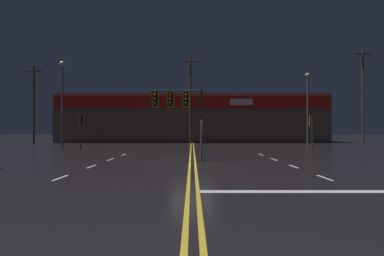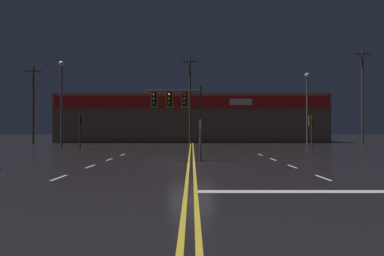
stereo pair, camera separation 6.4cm
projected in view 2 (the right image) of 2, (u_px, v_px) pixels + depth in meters
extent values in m
plane|color=black|center=(192.00, 163.00, 17.10)|extent=(200.00, 200.00, 0.00)
cube|color=gold|center=(189.00, 163.00, 17.10)|extent=(0.12, 60.00, 0.01)
cube|color=gold|center=(195.00, 163.00, 17.10)|extent=(0.12, 60.00, 0.01)
cube|color=silver|center=(60.00, 178.00, 11.71)|extent=(0.12, 1.40, 0.01)
cube|color=silver|center=(91.00, 166.00, 15.31)|extent=(0.12, 1.40, 0.01)
cube|color=silver|center=(110.00, 159.00, 18.91)|extent=(0.12, 1.40, 0.01)
cube|color=silver|center=(123.00, 155.00, 22.51)|extent=(0.12, 1.40, 0.01)
cube|color=silver|center=(324.00, 178.00, 11.69)|extent=(0.12, 1.40, 0.01)
cube|color=silver|center=(293.00, 166.00, 15.29)|extent=(0.12, 1.40, 0.01)
cube|color=silver|center=(274.00, 159.00, 18.89)|extent=(0.12, 1.40, 0.01)
cube|color=silver|center=(261.00, 155.00, 22.49)|extent=(0.12, 1.40, 0.01)
cube|color=silver|center=(361.00, 192.00, 9.09)|extent=(9.94, 0.40, 0.01)
cylinder|color=#38383D|center=(201.00, 124.00, 18.20)|extent=(0.14, 0.14, 4.52)
cylinder|color=#38383D|center=(174.00, 91.00, 18.22)|extent=(3.26, 0.10, 0.10)
cube|color=black|center=(185.00, 100.00, 18.21)|extent=(0.28, 0.24, 0.84)
cube|color=gold|center=(185.00, 100.00, 18.21)|extent=(0.42, 0.08, 0.99)
sphere|color=red|center=(185.00, 95.00, 18.06)|extent=(0.17, 0.17, 0.17)
sphere|color=#543707|center=(185.00, 99.00, 18.05)|extent=(0.17, 0.17, 0.17)
sphere|color=#084513|center=(185.00, 103.00, 18.05)|extent=(0.17, 0.17, 0.17)
cube|color=black|center=(170.00, 100.00, 18.21)|extent=(0.28, 0.24, 0.84)
cube|color=gold|center=(170.00, 100.00, 18.21)|extent=(0.42, 0.08, 0.99)
sphere|color=red|center=(170.00, 95.00, 18.06)|extent=(0.17, 0.17, 0.17)
sphere|color=#543707|center=(170.00, 99.00, 18.06)|extent=(0.17, 0.17, 0.17)
sphere|color=#084513|center=(170.00, 103.00, 18.05)|extent=(0.17, 0.17, 0.17)
cube|color=black|center=(155.00, 100.00, 18.22)|extent=(0.28, 0.24, 0.84)
cube|color=gold|center=(155.00, 100.00, 18.22)|extent=(0.42, 0.08, 0.99)
sphere|color=red|center=(155.00, 95.00, 18.06)|extent=(0.17, 0.17, 0.17)
sphere|color=#543707|center=(155.00, 99.00, 18.06)|extent=(0.17, 0.17, 0.17)
sphere|color=#084513|center=(155.00, 103.00, 18.06)|extent=(0.17, 0.17, 0.17)
cylinder|color=#38383D|center=(312.00, 133.00, 27.48)|extent=(0.13, 0.13, 3.17)
cube|color=black|center=(312.00, 121.00, 27.66)|extent=(0.28, 0.24, 0.84)
cube|color=gold|center=(312.00, 121.00, 27.66)|extent=(0.42, 0.08, 0.99)
sphere|color=red|center=(312.00, 118.00, 27.51)|extent=(0.17, 0.17, 0.17)
sphere|color=#543707|center=(312.00, 121.00, 27.50)|extent=(0.17, 0.17, 0.17)
sphere|color=#084513|center=(312.00, 124.00, 27.50)|extent=(0.17, 0.17, 0.17)
cylinder|color=#38383D|center=(81.00, 132.00, 28.31)|extent=(0.13, 0.13, 3.33)
cube|color=black|center=(81.00, 119.00, 28.50)|extent=(0.28, 0.24, 0.84)
cube|color=gold|center=(81.00, 119.00, 28.50)|extent=(0.42, 0.08, 0.99)
sphere|color=red|center=(81.00, 117.00, 28.34)|extent=(0.17, 0.17, 0.17)
sphere|color=#543707|center=(81.00, 119.00, 28.34)|extent=(0.17, 0.17, 0.17)
sphere|color=#084513|center=(81.00, 122.00, 28.34)|extent=(0.17, 0.17, 0.17)
cylinder|color=#59595E|center=(62.00, 107.00, 30.97)|extent=(0.20, 0.20, 8.55)
sphere|color=silver|center=(62.00, 64.00, 30.99)|extent=(0.56, 0.56, 0.56)
cylinder|color=#59595E|center=(308.00, 110.00, 37.77)|extent=(0.20, 0.20, 8.63)
sphere|color=silver|center=(308.00, 75.00, 37.79)|extent=(0.56, 0.56, 0.56)
cube|color=brown|center=(192.00, 119.00, 47.59)|extent=(39.79, 10.00, 7.07)
cube|color=red|center=(192.00, 102.00, 42.51)|extent=(38.99, 0.20, 1.77)
cube|color=white|center=(241.00, 102.00, 42.44)|extent=(3.20, 0.16, 0.90)
cylinder|color=#4C3828|center=(34.00, 105.00, 40.79)|extent=(0.26, 0.26, 10.48)
cube|color=#4C3828|center=(34.00, 71.00, 40.82)|extent=(2.20, 0.12, 0.12)
cylinder|color=#4C3828|center=(191.00, 100.00, 40.76)|extent=(0.26, 0.26, 11.78)
cube|color=#4C3828|center=(191.00, 62.00, 40.79)|extent=(2.20, 0.12, 0.12)
cylinder|color=#4C3828|center=(363.00, 96.00, 40.72)|extent=(0.26, 0.26, 12.82)
cube|color=#4C3828|center=(363.00, 54.00, 40.75)|extent=(2.20, 0.12, 0.12)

